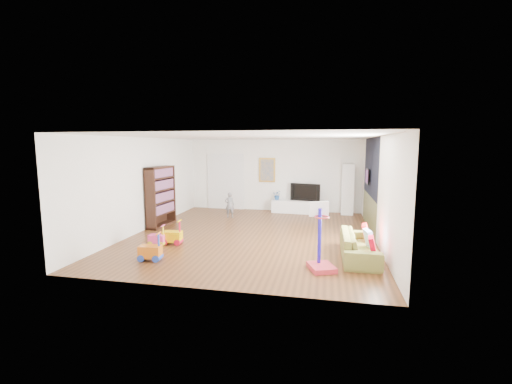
% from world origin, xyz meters
% --- Properties ---
extents(floor, '(6.50, 7.50, 0.00)m').
position_xyz_m(floor, '(0.00, 0.00, 0.00)').
color(floor, brown).
rests_on(floor, ground).
extents(ceiling, '(6.50, 7.50, 0.00)m').
position_xyz_m(ceiling, '(0.00, 0.00, 2.70)').
color(ceiling, white).
rests_on(ceiling, ground).
extents(wall_back, '(6.50, 0.00, 2.70)m').
position_xyz_m(wall_back, '(0.00, 3.75, 1.35)').
color(wall_back, white).
rests_on(wall_back, ground).
extents(wall_front, '(6.50, 0.00, 2.70)m').
position_xyz_m(wall_front, '(0.00, -3.75, 1.35)').
color(wall_front, silver).
rests_on(wall_front, ground).
extents(wall_left, '(0.00, 7.50, 2.70)m').
position_xyz_m(wall_left, '(-3.25, 0.00, 1.35)').
color(wall_left, white).
rests_on(wall_left, ground).
extents(wall_right, '(0.00, 7.50, 2.70)m').
position_xyz_m(wall_right, '(3.25, 0.00, 1.35)').
color(wall_right, white).
rests_on(wall_right, ground).
extents(navy_accent, '(0.01, 3.20, 1.70)m').
position_xyz_m(navy_accent, '(3.23, 1.40, 1.85)').
color(navy_accent, black).
rests_on(navy_accent, wall_right).
extents(olive_wainscot, '(0.01, 3.20, 1.00)m').
position_xyz_m(olive_wainscot, '(3.23, 1.40, 0.50)').
color(olive_wainscot, brown).
rests_on(olive_wainscot, wall_right).
extents(doorway, '(1.45, 0.06, 2.10)m').
position_xyz_m(doorway, '(-1.90, 3.71, 1.05)').
color(doorway, white).
rests_on(doorway, ground).
extents(painting_back, '(0.62, 0.06, 0.92)m').
position_xyz_m(painting_back, '(-0.25, 3.71, 1.55)').
color(painting_back, gold).
rests_on(painting_back, wall_back).
extents(artwork_right, '(0.04, 0.56, 0.46)m').
position_xyz_m(artwork_right, '(3.17, 1.60, 1.55)').
color(artwork_right, '#7F3F8C').
rests_on(artwork_right, wall_right).
extents(media_console, '(2.02, 0.61, 0.47)m').
position_xyz_m(media_console, '(1.01, 3.40, 0.23)').
color(media_console, white).
rests_on(media_console, ground).
extents(tall_cabinet, '(0.44, 0.44, 1.83)m').
position_xyz_m(tall_cabinet, '(2.73, 3.48, 0.91)').
color(tall_cabinet, white).
rests_on(tall_cabinet, ground).
extents(bookshelf, '(0.39, 1.27, 1.84)m').
position_xyz_m(bookshelf, '(-3.01, 0.49, 0.92)').
color(bookshelf, '#321A10').
rests_on(bookshelf, ground).
extents(sofa, '(0.76, 1.93, 0.56)m').
position_xyz_m(sofa, '(2.72, -1.47, 0.28)').
color(sofa, olive).
rests_on(sofa, ground).
extents(basketball_hoop, '(0.65, 0.70, 1.36)m').
position_xyz_m(basketball_hoop, '(1.91, -2.40, 0.68)').
color(basketball_hoop, '#CB2F3E').
rests_on(basketball_hoop, ground).
extents(ride_on_yellow, '(0.48, 0.32, 0.61)m').
position_xyz_m(ride_on_yellow, '(-1.80, -1.31, 0.31)').
color(ride_on_yellow, '#FFC300').
rests_on(ride_on_yellow, ground).
extents(ride_on_orange, '(0.49, 0.34, 0.61)m').
position_xyz_m(ride_on_orange, '(-1.72, -2.56, 0.31)').
color(ride_on_orange, orange).
rests_on(ride_on_orange, ground).
extents(ride_on_pink, '(0.40, 0.27, 0.52)m').
position_xyz_m(ride_on_pink, '(-2.12, -1.51, 0.26)').
color(ride_on_pink, '#EC408E').
rests_on(ride_on_pink, ground).
extents(child, '(0.37, 0.30, 0.88)m').
position_xyz_m(child, '(-1.28, 2.08, 0.44)').
color(child, slate).
rests_on(child, ground).
extents(tv, '(1.11, 0.40, 0.64)m').
position_xyz_m(tv, '(1.25, 3.44, 0.79)').
color(tv, black).
rests_on(tv, media_console).
extents(vase_plant, '(0.33, 0.29, 0.36)m').
position_xyz_m(vase_plant, '(0.19, 3.42, 0.64)').
color(vase_plant, '#225294').
rests_on(vase_plant, media_console).
extents(pillow_left, '(0.14, 0.37, 0.36)m').
position_xyz_m(pillow_left, '(2.92, -2.00, 0.44)').
color(pillow_left, red).
rests_on(pillow_left, sofa).
extents(pillow_center, '(0.17, 0.40, 0.39)m').
position_xyz_m(pillow_center, '(2.91, -1.45, 0.44)').
color(pillow_center, white).
rests_on(pillow_center, sofa).
extents(pillow_right, '(0.15, 0.39, 0.38)m').
position_xyz_m(pillow_right, '(2.91, -0.88, 0.44)').
color(pillow_right, red).
rests_on(pillow_right, sofa).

